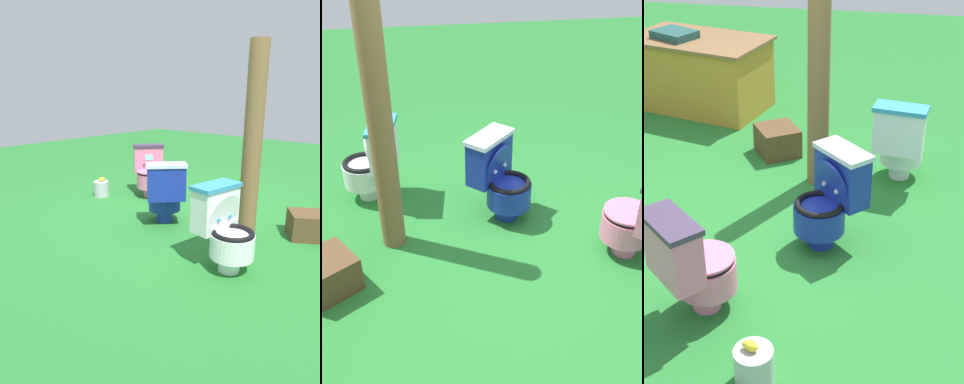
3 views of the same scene
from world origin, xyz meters
TOP-DOWN VIEW (x-y plane):
  - ground at (0.00, 0.00)m, footprint 14.00×14.00m
  - toilet_blue at (0.54, -0.06)m, footprint 0.63×0.63m
  - toilet_pink at (-0.16, -0.98)m, footprint 0.63×0.63m
  - toilet_white at (0.98, 0.98)m, footprint 0.47×0.55m
  - wooden_post at (0.30, 0.83)m, footprint 0.18×0.18m
  - small_crate at (-0.16, 1.29)m, footprint 0.50×0.51m

SIDE VIEW (x-z plane):
  - ground at x=0.00m, z-range 0.00..0.00m
  - small_crate at x=-0.16m, z-range 0.00..0.27m
  - toilet_pink at x=-0.16m, z-range 0.01..0.73m
  - toilet_blue at x=0.54m, z-range 0.01..0.74m
  - toilet_white at x=0.98m, z-range 0.01..0.74m
  - wooden_post at x=0.30m, z-range 0.00..1.92m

